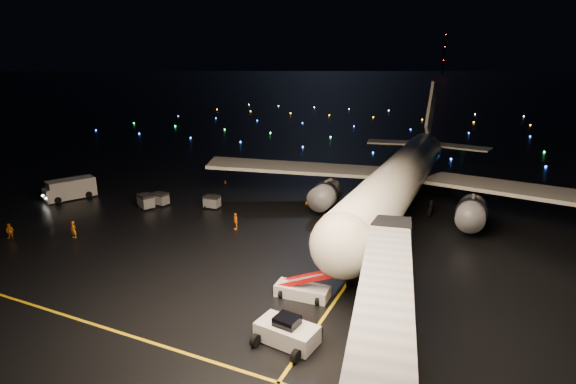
% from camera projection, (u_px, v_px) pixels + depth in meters
% --- Properties ---
extents(ground, '(2000.00, 2000.00, 0.00)m').
position_uv_depth(ground, '(461.00, 91.00, 302.64)').
color(ground, black).
rests_on(ground, ground).
extents(lane_centre, '(0.25, 80.00, 0.02)m').
position_uv_depth(lane_centre, '(378.00, 239.00, 48.73)').
color(lane_centre, yellow).
rests_on(lane_centre, ground).
extents(lane_cross, '(60.00, 0.25, 0.02)m').
position_uv_depth(lane_cross, '(74.00, 318.00, 33.65)').
color(lane_cross, yellow).
rests_on(lane_cross, ground).
extents(airliner, '(54.48, 51.77, 15.39)m').
position_uv_depth(airliner, '(406.00, 151.00, 56.95)').
color(airliner, silver).
rests_on(airliner, ground).
extents(pushback_tug, '(4.42, 2.71, 1.99)m').
position_uv_depth(pushback_tug, '(287.00, 330.00, 30.48)').
color(pushback_tug, silver).
rests_on(pushback_tug, ground).
extents(belt_loader, '(6.54, 2.14, 3.13)m').
position_uv_depth(belt_loader, '(302.00, 279.00, 36.35)').
color(belt_loader, silver).
rests_on(belt_loader, ground).
extents(service_truck, '(5.33, 8.09, 2.86)m').
position_uv_depth(service_truck, '(71.00, 189.00, 62.94)').
color(service_truck, silver).
rests_on(service_truck, ground).
extents(crew_a, '(0.74, 0.53, 1.89)m').
position_uv_depth(crew_a, '(74.00, 230.00, 48.88)').
color(crew_a, orange).
rests_on(crew_a, ground).
extents(crew_b, '(1.04, 0.96, 1.71)m').
position_uv_depth(crew_b, '(10.00, 231.00, 48.66)').
color(crew_b, orange).
rests_on(crew_b, ground).
extents(crew_c, '(1.15, 1.14, 1.95)m').
position_uv_depth(crew_c, '(236.00, 221.00, 51.38)').
color(crew_c, orange).
rests_on(crew_c, ground).
extents(safety_cone_0, '(0.63, 0.63, 0.54)m').
position_uv_depth(safety_cone_0, '(335.00, 220.00, 53.94)').
color(safety_cone_0, '#F85403').
rests_on(safety_cone_0, ground).
extents(safety_cone_1, '(0.55, 0.55, 0.48)m').
position_uv_depth(safety_cone_1, '(324.00, 215.00, 55.83)').
color(safety_cone_1, '#F85403').
rests_on(safety_cone_1, ground).
extents(safety_cone_2, '(0.45, 0.45, 0.45)m').
position_uv_depth(safety_cone_2, '(306.00, 202.00, 60.79)').
color(safety_cone_2, '#F85403').
rests_on(safety_cone_2, ground).
extents(safety_cone_3, '(0.55, 0.55, 0.49)m').
position_uv_depth(safety_cone_3, '(225.00, 182.00, 71.28)').
color(safety_cone_3, '#F85403').
rests_on(safety_cone_3, ground).
extents(radio_mast, '(1.80, 1.80, 64.00)m').
position_uv_depth(radio_mast, '(444.00, 53.00, 702.26)').
color(radio_mast, black).
rests_on(radio_mast, ground).
extents(taxiway_lights, '(164.00, 92.00, 0.36)m').
position_uv_depth(taxiway_lights, '(411.00, 127.00, 133.01)').
color(taxiway_lights, black).
rests_on(taxiway_lights, ground).
extents(baggage_cart_0, '(2.08, 1.55, 1.67)m').
position_uv_depth(baggage_cart_0, '(212.00, 202.00, 58.92)').
color(baggage_cart_0, slate).
rests_on(baggage_cart_0, ground).
extents(baggage_cart_1, '(2.09, 1.54, 1.70)m').
position_uv_depth(baggage_cart_1, '(160.00, 199.00, 60.16)').
color(baggage_cart_1, slate).
rests_on(baggage_cart_1, ground).
extents(baggage_cart_2, '(2.62, 2.30, 1.85)m').
position_uv_depth(baggage_cart_2, '(146.00, 201.00, 58.85)').
color(baggage_cart_2, slate).
rests_on(baggage_cart_2, ground).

